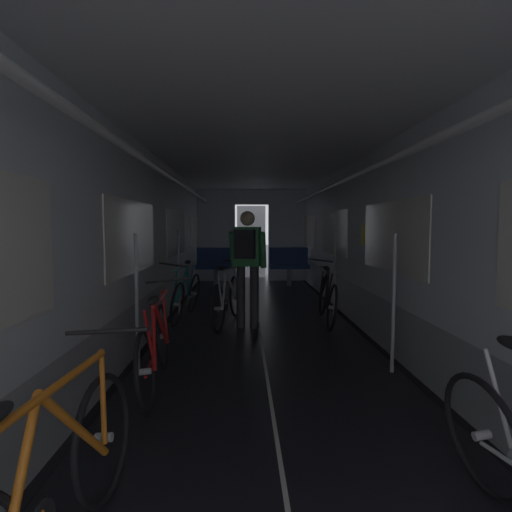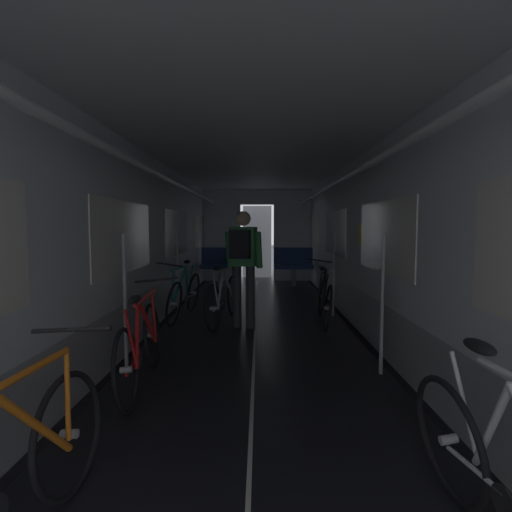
{
  "view_description": "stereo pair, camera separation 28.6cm",
  "coord_description": "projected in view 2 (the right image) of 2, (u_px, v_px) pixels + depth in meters",
  "views": [
    {
      "loc": [
        -0.23,
        -1.84,
        1.47
      ],
      "look_at": [
        0.0,
        5.4,
        0.93
      ],
      "focal_mm": 28.37,
      "sensor_mm": 36.0,
      "label": 1
    },
    {
      "loc": [
        0.06,
        -1.84,
        1.47
      ],
      "look_at": [
        0.0,
        5.4,
        0.93
      ],
      "focal_mm": 28.37,
      "sensor_mm": 36.0,
      "label": 2
    }
  ],
  "objects": [
    {
      "name": "train_car_shell",
      "position": [
        255.0,
        209.0,
        5.41
      ],
      "size": [
        3.14,
        12.34,
        2.57
      ],
      "color": "black",
      "rests_on": "ground"
    },
    {
      "name": "bench_seat_far_left",
      "position": [
        220.0,
        263.0,
        9.96
      ],
      "size": [
        0.98,
        0.51,
        0.95
      ],
      "color": "gray",
      "rests_on": "ground"
    },
    {
      "name": "bench_seat_far_right",
      "position": [
        293.0,
        263.0,
        9.95
      ],
      "size": [
        0.98,
        0.51,
        0.95
      ],
      "color": "gray",
      "rests_on": "ground"
    },
    {
      "name": "bicycle_teal",
      "position": [
        184.0,
        295.0,
        6.43
      ],
      "size": [
        0.51,
        1.69,
        0.96
      ],
      "color": "black",
      "rests_on": "ground"
    },
    {
      "name": "bicycle_black",
      "position": [
        324.0,
        298.0,
        6.11
      ],
      "size": [
        0.44,
        1.69,
        0.95
      ],
      "color": "black",
      "rests_on": "ground"
    },
    {
      "name": "bicycle_orange",
      "position": [
        2.0,
        486.0,
        1.69
      ],
      "size": [
        0.44,
        1.69,
        0.95
      ],
      "color": "black",
      "rests_on": "ground"
    },
    {
      "name": "bicycle_red",
      "position": [
        141.0,
        345.0,
        3.7
      ],
      "size": [
        0.44,
        1.69,
        0.95
      ],
      "color": "black",
      "rests_on": "ground"
    },
    {
      "name": "person_cyclist_aisle",
      "position": [
        243.0,
        258.0,
        5.78
      ],
      "size": [
        0.56,
        0.45,
        1.69
      ],
      "color": "#2D2D33",
      "rests_on": "ground"
    },
    {
      "name": "bicycle_silver_in_aisle",
      "position": [
        224.0,
        298.0,
        6.09
      ],
      "size": [
        0.57,
        1.66,
        0.94
      ],
      "color": "black",
      "rests_on": "ground"
    }
  ]
}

